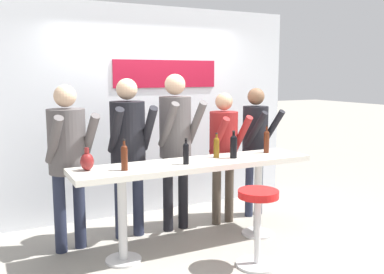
{
  "coord_description": "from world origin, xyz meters",
  "views": [
    {
      "loc": [
        -2.01,
        -3.93,
        1.86
      ],
      "look_at": [
        0.0,
        0.08,
        1.19
      ],
      "focal_mm": 40.0,
      "sensor_mm": 36.0,
      "label": 1
    }
  ],
  "objects_px": {
    "person_left": "(128,141)",
    "decorative_vase": "(87,161)",
    "person_center_left": "(176,134)",
    "wine_bottle_0": "(186,152)",
    "wine_bottle_3": "(234,145)",
    "bar_stool": "(258,216)",
    "person_far_left": "(68,150)",
    "wine_bottle_2": "(267,140)",
    "person_center_right": "(256,137)",
    "tasting_table": "(196,174)",
    "person_center": "(224,144)",
    "wine_bottle_1": "(124,156)",
    "wine_bottle_4": "(216,146)"
  },
  "relations": [
    {
      "from": "person_center",
      "to": "wine_bottle_2",
      "type": "bearing_deg",
      "value": -56.84
    },
    {
      "from": "tasting_table",
      "to": "person_center",
      "type": "xyz_separation_m",
      "value": [
        0.65,
        0.51,
        0.21
      ]
    },
    {
      "from": "wine_bottle_0",
      "to": "wine_bottle_3",
      "type": "bearing_deg",
      "value": 5.29
    },
    {
      "from": "bar_stool",
      "to": "person_center",
      "type": "distance_m",
      "value": 1.33
    },
    {
      "from": "tasting_table",
      "to": "person_far_left",
      "type": "height_order",
      "value": "person_far_left"
    },
    {
      "from": "wine_bottle_0",
      "to": "wine_bottle_4",
      "type": "bearing_deg",
      "value": 19.98
    },
    {
      "from": "person_center_left",
      "to": "decorative_vase",
      "type": "relative_size",
      "value": 8.44
    },
    {
      "from": "wine_bottle_2",
      "to": "wine_bottle_4",
      "type": "xyz_separation_m",
      "value": [
        -0.67,
        0.01,
        -0.02
      ]
    },
    {
      "from": "wine_bottle_4",
      "to": "wine_bottle_1",
      "type": "bearing_deg",
      "value": -171.84
    },
    {
      "from": "person_center_right",
      "to": "decorative_vase",
      "type": "xyz_separation_m",
      "value": [
        -2.29,
        -0.5,
        -0.02
      ]
    },
    {
      "from": "wine_bottle_1",
      "to": "wine_bottle_0",
      "type": "bearing_deg",
      "value": -0.55
    },
    {
      "from": "tasting_table",
      "to": "person_center_left",
      "type": "bearing_deg",
      "value": 86.96
    },
    {
      "from": "person_left",
      "to": "decorative_vase",
      "type": "distance_m",
      "value": 0.77
    },
    {
      "from": "person_far_left",
      "to": "wine_bottle_2",
      "type": "relative_size",
      "value": 5.35
    },
    {
      "from": "person_center_right",
      "to": "person_center_left",
      "type": "bearing_deg",
      "value": 170.0
    },
    {
      "from": "wine_bottle_4",
      "to": "tasting_table",
      "type": "bearing_deg",
      "value": -163.4
    },
    {
      "from": "tasting_table",
      "to": "person_left",
      "type": "xyz_separation_m",
      "value": [
        -0.54,
        0.6,
        0.32
      ]
    },
    {
      "from": "person_center",
      "to": "decorative_vase",
      "type": "relative_size",
      "value": 7.41
    },
    {
      "from": "person_center_left",
      "to": "bar_stool",
      "type": "bearing_deg",
      "value": -80.25
    },
    {
      "from": "person_left",
      "to": "person_center_right",
      "type": "height_order",
      "value": "person_left"
    },
    {
      "from": "person_center",
      "to": "wine_bottle_4",
      "type": "bearing_deg",
      "value": -132.63
    },
    {
      "from": "person_far_left",
      "to": "decorative_vase",
      "type": "xyz_separation_m",
      "value": [
        0.1,
        -0.42,
        -0.05
      ]
    },
    {
      "from": "person_center_left",
      "to": "wine_bottle_0",
      "type": "relative_size",
      "value": 6.88
    },
    {
      "from": "wine_bottle_4",
      "to": "wine_bottle_3",
      "type": "bearing_deg",
      "value": -35.11
    },
    {
      "from": "person_left",
      "to": "person_center",
      "type": "bearing_deg",
      "value": -3.91
    },
    {
      "from": "person_center",
      "to": "person_center_right",
      "type": "relative_size",
      "value": 0.97
    },
    {
      "from": "person_left",
      "to": "wine_bottle_4",
      "type": "height_order",
      "value": "person_left"
    },
    {
      "from": "person_center_left",
      "to": "wine_bottle_4",
      "type": "height_order",
      "value": "person_center_left"
    },
    {
      "from": "wine_bottle_3",
      "to": "wine_bottle_4",
      "type": "height_order",
      "value": "wine_bottle_3"
    },
    {
      "from": "person_center_right",
      "to": "wine_bottle_0",
      "type": "height_order",
      "value": "person_center_right"
    },
    {
      "from": "tasting_table",
      "to": "decorative_vase",
      "type": "xyz_separation_m",
      "value": [
        -1.12,
        0.09,
        0.23
      ]
    },
    {
      "from": "person_far_left",
      "to": "wine_bottle_2",
      "type": "bearing_deg",
      "value": -21.0
    },
    {
      "from": "person_center_left",
      "to": "wine_bottle_0",
      "type": "distance_m",
      "value": 0.68
    },
    {
      "from": "bar_stool",
      "to": "person_center_left",
      "type": "relative_size",
      "value": 0.41
    },
    {
      "from": "person_center",
      "to": "person_center_right",
      "type": "bearing_deg",
      "value": 5.72
    },
    {
      "from": "wine_bottle_2",
      "to": "wine_bottle_3",
      "type": "bearing_deg",
      "value": -169.34
    },
    {
      "from": "person_far_left",
      "to": "wine_bottle_0",
      "type": "height_order",
      "value": "person_far_left"
    },
    {
      "from": "person_center_right",
      "to": "person_left",
      "type": "bearing_deg",
      "value": 168.8
    },
    {
      "from": "wine_bottle_1",
      "to": "wine_bottle_4",
      "type": "height_order",
      "value": "wine_bottle_1"
    },
    {
      "from": "wine_bottle_3",
      "to": "bar_stool",
      "type": "bearing_deg",
      "value": -101.05
    },
    {
      "from": "wine_bottle_1",
      "to": "person_far_left",
      "type": "bearing_deg",
      "value": 126.05
    },
    {
      "from": "wine_bottle_1",
      "to": "decorative_vase",
      "type": "relative_size",
      "value": 1.38
    },
    {
      "from": "decorative_vase",
      "to": "wine_bottle_1",
      "type": "bearing_deg",
      "value": -26.07
    },
    {
      "from": "wine_bottle_2",
      "to": "wine_bottle_3",
      "type": "xyz_separation_m",
      "value": [
        -0.51,
        -0.1,
        -0.01
      ]
    },
    {
      "from": "tasting_table",
      "to": "decorative_vase",
      "type": "bearing_deg",
      "value": 175.43
    },
    {
      "from": "person_center",
      "to": "wine_bottle_0",
      "type": "relative_size",
      "value": 6.04
    },
    {
      "from": "wine_bottle_4",
      "to": "bar_stool",
      "type": "bearing_deg",
      "value": -88.15
    },
    {
      "from": "person_center_left",
      "to": "decorative_vase",
      "type": "distance_m",
      "value": 1.25
    },
    {
      "from": "tasting_table",
      "to": "wine_bottle_1",
      "type": "height_order",
      "value": "wine_bottle_1"
    },
    {
      "from": "person_far_left",
      "to": "wine_bottle_0",
      "type": "relative_size",
      "value": 6.48
    }
  ]
}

